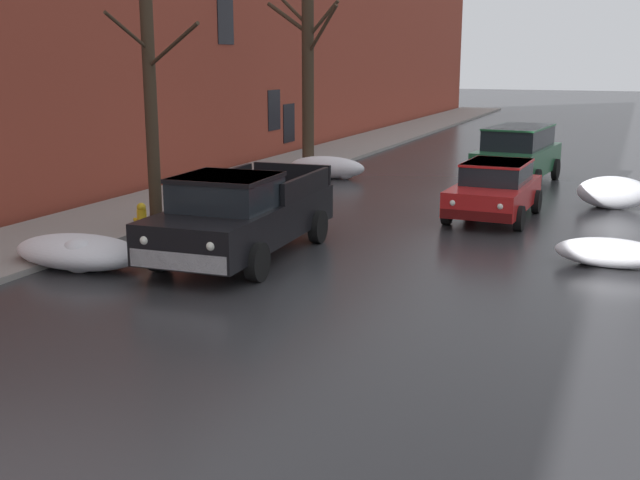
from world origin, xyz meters
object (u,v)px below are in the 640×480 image
Objects in this scene: pickup_truck_black_approaching_near_lane at (241,214)px; fire_hydrant at (142,218)px; suv_green_parked_kerbside_mid at (518,152)px; bare_tree_mid_block at (308,76)px; bare_tree_second_along_sidewalk at (149,61)px; sedan_red_parked_kerbside_close at (495,189)px.

pickup_truck_black_approaching_near_lane is 7.70× the size of fire_hydrant.
pickup_truck_black_approaching_near_lane is at bearing -107.05° from suv_green_parked_kerbside_mid.
bare_tree_mid_block is 1.15× the size of pickup_truck_black_approaching_near_lane.
bare_tree_second_along_sidewalk is 4.69m from pickup_truck_black_approaching_near_lane.
fire_hydrant is (0.06, -9.84, -2.98)m from bare_tree_mid_block.
bare_tree_second_along_sidewalk is at bearing 151.51° from pickup_truck_black_approaching_near_lane.
sedan_red_parked_kerbside_close is 0.84× the size of suv_green_parked_kerbside_mid.
bare_tree_second_along_sidewalk reaches higher than bare_tree_mid_block.
suv_green_parked_kerbside_mid reaches higher than pickup_truck_black_approaching_near_lane.
pickup_truck_black_approaching_near_lane is at bearing -73.55° from bare_tree_mid_block.
bare_tree_mid_block is (-0.05, 9.23, -0.52)m from bare_tree_second_along_sidewalk.
bare_tree_second_along_sidewalk is 1.96× the size of sedan_red_parked_kerbside_close.
sedan_red_parked_kerbside_close reaches higher than fire_hydrant.
bare_tree_second_along_sidewalk is at bearing -89.68° from bare_tree_mid_block.
suv_green_parked_kerbside_mid is (6.85, 10.23, -2.87)m from bare_tree_second_along_sidewalk.
bare_tree_mid_block is at bearing 90.35° from fire_hydrant.
suv_green_parked_kerbside_mid is at bearing 8.24° from bare_tree_mid_block.
bare_tree_second_along_sidewalk reaches higher than pickup_truck_black_approaching_near_lane.
fire_hydrant is (-3.18, 1.12, -0.53)m from pickup_truck_black_approaching_near_lane.
bare_tree_second_along_sidewalk is at bearing -149.86° from sedan_red_parked_kerbside_close.
bare_tree_mid_block is 8.89× the size of fire_hydrant.
fire_hydrant is at bearing -146.32° from sedan_red_parked_kerbside_close.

